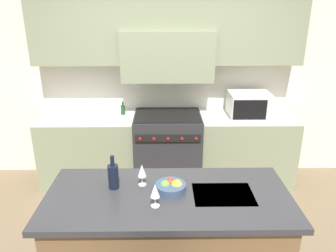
% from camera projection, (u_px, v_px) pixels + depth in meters
% --- Properties ---
extents(back_cabinetry, '(10.00, 0.46, 2.70)m').
position_uv_depth(back_cabinetry, '(167.00, 59.00, 4.14)').
color(back_cabinetry, silver).
rests_on(back_cabinetry, ground_plane).
extents(back_counter, '(3.24, 0.62, 0.91)m').
position_uv_depth(back_counter, '(168.00, 149.00, 4.29)').
color(back_counter, gray).
rests_on(back_counter, ground_plane).
extents(range_stove, '(0.84, 0.70, 0.94)m').
position_uv_depth(range_stove, '(168.00, 149.00, 4.27)').
color(range_stove, '#2D2D33').
rests_on(range_stove, ground_plane).
extents(microwave, '(0.51, 0.45, 0.29)m').
position_uv_depth(microwave, '(249.00, 105.00, 4.09)').
color(microwave, silver).
rests_on(microwave, back_counter).
extents(kitchen_island, '(1.80, 0.82, 0.93)m').
position_uv_depth(kitchen_island, '(168.00, 245.00, 2.56)').
color(kitchen_island, brown).
rests_on(kitchen_island, ground_plane).
extents(wine_bottle, '(0.08, 0.08, 0.27)m').
position_uv_depth(wine_bottle, '(113.00, 176.00, 2.45)').
color(wine_bottle, black).
rests_on(wine_bottle, kitchen_island).
extents(wine_glass_near, '(0.07, 0.07, 0.17)m').
position_uv_depth(wine_glass_near, '(155.00, 191.00, 2.22)').
color(wine_glass_near, white).
rests_on(wine_glass_near, kitchen_island).
extents(wine_glass_far, '(0.07, 0.07, 0.17)m').
position_uv_depth(wine_glass_far, '(142.00, 171.00, 2.48)').
color(wine_glass_far, white).
rests_on(wine_glass_far, kitchen_island).
extents(fruit_bowl, '(0.23, 0.23, 0.09)m').
position_uv_depth(fruit_bowl, '(171.00, 186.00, 2.44)').
color(fruit_bowl, '#384C6B').
rests_on(fruit_bowl, kitchen_island).
extents(oil_bottle_on_counter, '(0.05, 0.05, 0.17)m').
position_uv_depth(oil_bottle_on_counter, '(123.00, 110.00, 4.18)').
color(oil_bottle_on_counter, '#194723').
rests_on(oil_bottle_on_counter, back_counter).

